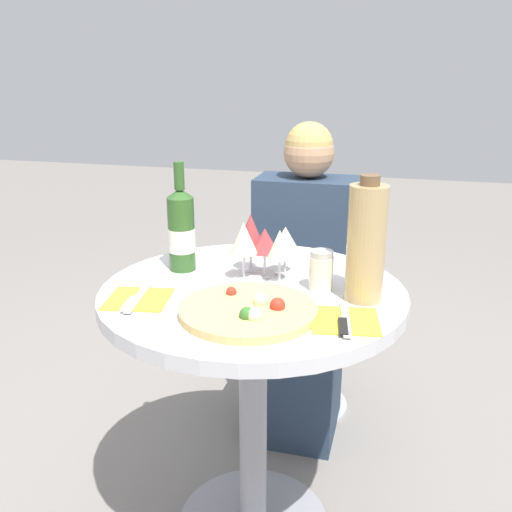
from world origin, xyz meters
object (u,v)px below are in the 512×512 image
object	(u,v)px
pizza_large	(249,310)
tall_carafe	(366,243)
wine_bottle	(181,230)
chair_behind_diner	(307,304)
seated_diner	(301,297)
dining_table	(253,350)

from	to	relation	value
pizza_large	tall_carafe	xyz separation A→B (m)	(0.25, 0.16, 0.13)
pizza_large	wine_bottle	world-z (taller)	wine_bottle
wine_bottle	tall_carafe	xyz separation A→B (m)	(0.52, -0.09, 0.03)
chair_behind_diner	seated_diner	xyz separation A→B (m)	(-0.00, -0.14, 0.09)
chair_behind_diner	wine_bottle	world-z (taller)	wine_bottle
wine_bottle	chair_behind_diner	bearing A→B (deg)	69.25
tall_carafe	pizza_large	bearing A→B (deg)	-146.31
seated_diner	pizza_large	bearing A→B (deg)	91.23
seated_diner	tall_carafe	xyz separation A→B (m)	(0.26, -0.61, 0.41)
chair_behind_diner	pizza_large	xyz separation A→B (m)	(0.02, -0.92, 0.37)
chair_behind_diner	tall_carafe	size ratio (longest dim) A/B	2.82
dining_table	tall_carafe	xyz separation A→B (m)	(0.28, 0.00, 0.33)
chair_behind_diner	wine_bottle	distance (m)	0.85
dining_table	tall_carafe	world-z (taller)	tall_carafe
seated_diner	dining_table	bearing A→B (deg)	88.20
seated_diner	wine_bottle	world-z (taller)	seated_diner
pizza_large	tall_carafe	distance (m)	0.33
chair_behind_diner	pizza_large	world-z (taller)	chair_behind_diner
dining_table	pizza_large	world-z (taller)	pizza_large
pizza_large	dining_table	bearing A→B (deg)	102.30
chair_behind_diner	tall_carafe	xyz separation A→B (m)	(0.26, -0.75, 0.50)
seated_diner	tall_carafe	bearing A→B (deg)	113.40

